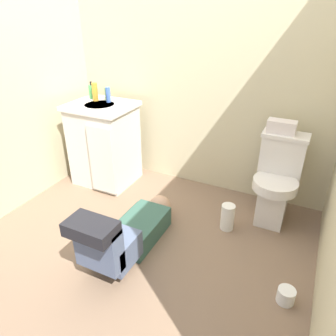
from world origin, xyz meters
The scene contains 13 objects.
ground_plane centered at (0.00, 0.00, -0.02)m, with size 3.01×3.11×0.04m, color #7D634E.
wall_back centered at (0.00, 1.10, 1.20)m, with size 2.67×0.08×2.40m, color beige.
toilet centered at (0.85, 0.77, 0.37)m, with size 0.36×0.46×0.75m.
vanity_cabinet centered at (-0.81, 0.68, 0.42)m, with size 0.60×0.53×0.82m.
faucet centered at (-0.82, 0.83, 0.87)m, with size 0.02×0.02×0.10m, color silver.
person_plumber centered at (-0.04, -0.15, 0.18)m, with size 0.39×1.06×0.52m.
tissue_box centered at (0.81, 0.86, 0.80)m, with size 0.22×0.11×0.10m, color silver.
soap_dispenser centered at (-1.01, 0.81, 0.89)m, with size 0.06×0.06×0.17m.
bottle_amber centered at (-0.92, 0.75, 0.91)m, with size 0.05×0.05×0.17m, color gold.
bottle_green centered at (-0.84, 0.84, 0.88)m, with size 0.05×0.05×0.11m, color #4A9B47.
bottle_blue centered at (-0.78, 0.77, 0.89)m, with size 0.04×0.04×0.14m, color #3D63B9.
paper_towel_roll centered at (0.55, 0.45, 0.11)m, with size 0.11×0.11×0.22m, color white.
toilet_paper_roll centered at (1.10, -0.10, 0.05)m, with size 0.11×0.11×0.10m, color white.
Camera 1 is at (1.04, -1.66, 1.67)m, focal length 33.93 mm.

